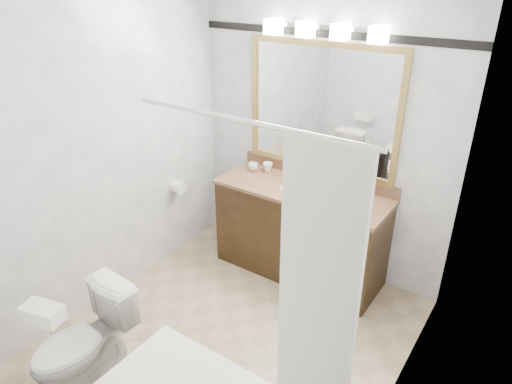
% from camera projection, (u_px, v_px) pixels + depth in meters
% --- Properties ---
extents(room, '(2.42, 2.62, 2.52)m').
position_uv_depth(room, '(229.00, 190.00, 3.00)').
color(room, tan).
rests_on(room, ground).
extents(vanity, '(1.53, 0.58, 0.97)m').
position_uv_depth(vanity, '(300.00, 230.00, 4.11)').
color(vanity, black).
rests_on(vanity, ground).
extents(mirror, '(1.40, 0.04, 1.10)m').
position_uv_depth(mirror, '(321.00, 108.00, 3.84)').
color(mirror, '#A38949').
rests_on(mirror, room).
extents(vanity_light_bar, '(1.02, 0.14, 0.12)m').
position_uv_depth(vanity_light_bar, '(323.00, 30.00, 3.52)').
color(vanity_light_bar, silver).
rests_on(vanity_light_bar, room).
extents(accent_stripe, '(2.40, 0.01, 0.06)m').
position_uv_depth(accent_stripe, '(327.00, 34.00, 3.58)').
color(accent_stripe, black).
rests_on(accent_stripe, room).
extents(tp_roll, '(0.11, 0.12, 0.12)m').
position_uv_depth(tp_roll, '(178.00, 187.00, 4.31)').
color(tp_roll, white).
rests_on(tp_roll, room).
extents(toilet, '(0.43, 0.71, 0.70)m').
position_uv_depth(toilet, '(83.00, 344.00, 2.98)').
color(toilet, white).
rests_on(toilet, ground).
extents(tissue_box, '(0.26, 0.19, 0.10)m').
position_uv_depth(tissue_box, '(43.00, 313.00, 2.66)').
color(tissue_box, white).
rests_on(tissue_box, toilet).
extents(coffee_maker, '(0.16, 0.20, 0.31)m').
position_uv_depth(coffee_maker, '(351.00, 188.00, 3.57)').
color(coffee_maker, black).
rests_on(coffee_maker, vanity).
extents(cup_left, '(0.10, 0.10, 0.07)m').
position_uv_depth(cup_left, '(253.00, 166.00, 4.29)').
color(cup_left, white).
rests_on(cup_left, vanity).
extents(cup_right, '(0.11, 0.11, 0.08)m').
position_uv_depth(cup_right, '(268.00, 167.00, 4.26)').
color(cup_right, white).
rests_on(cup_right, vanity).
extents(soap_bottle_a, '(0.05, 0.05, 0.10)m').
position_uv_depth(soap_bottle_a, '(306.00, 177.00, 4.03)').
color(soap_bottle_a, white).
rests_on(soap_bottle_a, vanity).
extents(soap_bar, '(0.08, 0.06, 0.02)m').
position_uv_depth(soap_bar, '(303.00, 182.00, 4.04)').
color(soap_bar, beige).
rests_on(soap_bar, vanity).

